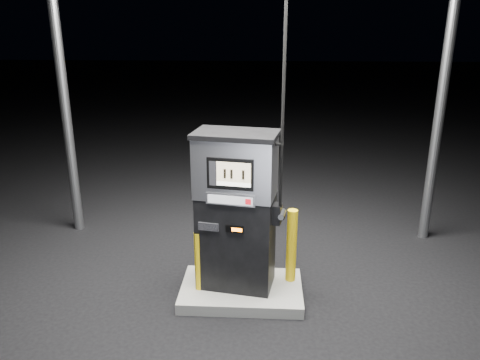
{
  "coord_description": "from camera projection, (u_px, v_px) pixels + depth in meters",
  "views": [
    {
      "loc": [
        0.29,
        -5.44,
        3.48
      ],
      "look_at": [
        -0.02,
        0.0,
        1.64
      ],
      "focal_mm": 35.0,
      "sensor_mm": 36.0,
      "label": 1
    }
  ],
  "objects": [
    {
      "name": "fuel_dispenser",
      "position": [
        236.0,
        210.0,
        5.94
      ],
      "size": [
        1.19,
        0.78,
        4.31
      ],
      "rotation": [
        0.0,
        0.0,
        -0.17
      ],
      "color": "black",
      "rests_on": "pump_island"
    },
    {
      "name": "ground",
      "position": [
        241.0,
        295.0,
        6.27
      ],
      "size": [
        80.0,
        80.0,
        0.0
      ],
      "primitive_type": "plane",
      "color": "black",
      "rests_on": "ground"
    },
    {
      "name": "pump_island",
      "position": [
        242.0,
        291.0,
        6.25
      ],
      "size": [
        1.6,
        1.0,
        0.15
      ],
      "primitive_type": "cube",
      "color": "slate",
      "rests_on": "ground"
    },
    {
      "name": "bollard_left",
      "position": [
        199.0,
        261.0,
        6.04
      ],
      "size": [
        0.14,
        0.14,
        0.81
      ],
      "primitive_type": "cylinder",
      "rotation": [
        0.0,
        0.0,
        0.34
      ],
      "color": "yellow",
      "rests_on": "pump_island"
    },
    {
      "name": "bollard_right",
      "position": [
        291.0,
        246.0,
        6.21
      ],
      "size": [
        0.18,
        0.18,
        1.02
      ],
      "primitive_type": "cylinder",
      "rotation": [
        0.0,
        0.0,
        0.4
      ],
      "color": "yellow",
      "rests_on": "pump_island"
    }
  ]
}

